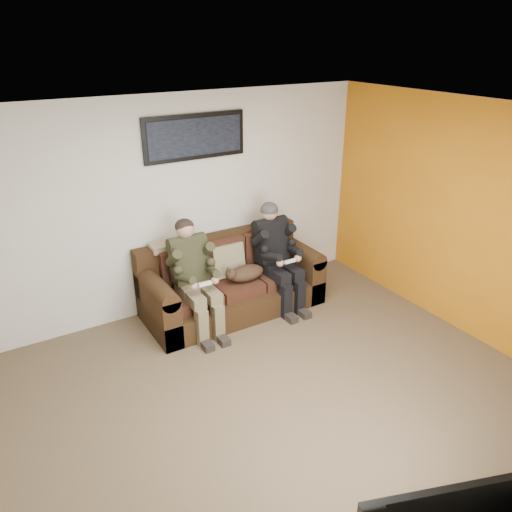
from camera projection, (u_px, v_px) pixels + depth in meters
floor at (283, 402)px, 4.72m from camera, size 5.00×5.00×0.00m
ceiling at (291, 121)px, 3.65m from camera, size 5.00×5.00×0.00m
wall_back at (180, 206)px, 5.94m from camera, size 5.00×0.00×5.00m
wall_right at (478, 225)px, 5.37m from camera, size 0.00×4.50×4.50m
accent_wall_right at (477, 225)px, 5.36m from camera, size 0.00×4.50×4.50m
sofa at (230, 283)px, 6.21m from camera, size 2.18×0.94×0.89m
throw_pillow at (228, 260)px, 6.12m from camera, size 0.42×0.20×0.41m
throw_blanket at (169, 246)px, 5.88m from camera, size 0.45×0.22×0.08m
person_left at (193, 271)px, 5.64m from camera, size 0.51×0.87×1.29m
person_right at (276, 250)px, 6.17m from camera, size 0.51×0.86×1.30m
cat at (245, 273)px, 6.02m from camera, size 0.66×0.26×0.24m
framed_poster at (195, 137)px, 5.69m from camera, size 1.25×0.05×0.52m
television at (442, 512)px, 2.74m from camera, size 1.10×0.50×0.64m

